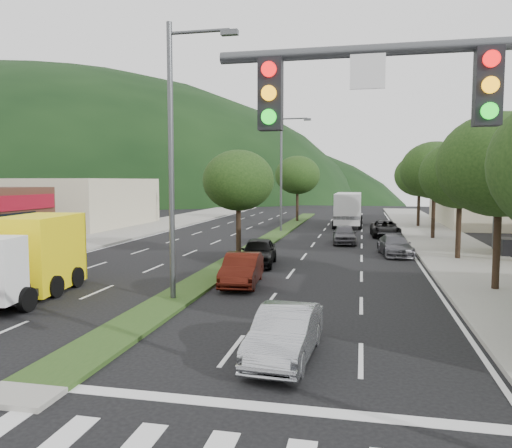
% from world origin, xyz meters
% --- Properties ---
extents(ground, '(160.00, 160.00, 0.00)m').
position_xyz_m(ground, '(0.00, 0.00, 0.00)').
color(ground, black).
rests_on(ground, ground).
extents(sidewalk_right, '(5.00, 90.00, 0.15)m').
position_xyz_m(sidewalk_right, '(12.50, 25.00, 0.07)').
color(sidewalk_right, gray).
rests_on(sidewalk_right, ground).
extents(sidewalk_left, '(6.00, 90.00, 0.15)m').
position_xyz_m(sidewalk_left, '(-13.00, 25.00, 0.07)').
color(sidewalk_left, gray).
rests_on(sidewalk_left, ground).
extents(median, '(1.60, 56.00, 0.12)m').
position_xyz_m(median, '(0.00, 28.00, 0.06)').
color(median, '#203D16').
rests_on(median, ground).
extents(bldg_left_far, '(9.00, 14.00, 4.60)m').
position_xyz_m(bldg_left_far, '(-19.00, 34.00, 2.30)').
color(bldg_left_far, beige).
rests_on(bldg_left_far, ground).
extents(bldg_right_far, '(10.00, 16.00, 5.20)m').
position_xyz_m(bldg_right_far, '(19.50, 44.00, 2.60)').
color(bldg_right_far, beige).
rests_on(bldg_right_far, ground).
extents(hill_far, '(176.00, 132.00, 82.00)m').
position_xyz_m(hill_far, '(-80.00, 110.00, 0.00)').
color(hill_far, black).
rests_on(hill_far, ground).
extents(tree_r_b, '(4.80, 4.80, 6.94)m').
position_xyz_m(tree_r_b, '(12.00, 12.00, 5.04)').
color(tree_r_b, black).
rests_on(tree_r_b, sidewalk_right).
extents(tree_r_c, '(4.40, 4.40, 6.48)m').
position_xyz_m(tree_r_c, '(12.00, 20.00, 4.75)').
color(tree_r_c, black).
rests_on(tree_r_c, sidewalk_right).
extents(tree_r_d, '(5.00, 5.00, 7.17)m').
position_xyz_m(tree_r_d, '(12.00, 30.00, 5.18)').
color(tree_r_d, black).
rests_on(tree_r_d, sidewalk_right).
extents(tree_r_e, '(4.60, 4.60, 6.71)m').
position_xyz_m(tree_r_e, '(12.00, 40.00, 4.89)').
color(tree_r_e, black).
rests_on(tree_r_e, sidewalk_right).
extents(tree_med_near, '(4.00, 4.00, 6.02)m').
position_xyz_m(tree_med_near, '(0.00, 18.00, 4.43)').
color(tree_med_near, black).
rests_on(tree_med_near, median).
extents(tree_med_far, '(4.80, 4.80, 6.94)m').
position_xyz_m(tree_med_far, '(0.00, 44.00, 5.01)').
color(tree_med_far, black).
rests_on(tree_med_far, median).
extents(streetlight_near, '(2.60, 0.25, 10.00)m').
position_xyz_m(streetlight_near, '(0.21, 8.00, 5.58)').
color(streetlight_near, '#47494C').
rests_on(streetlight_near, ground).
extents(streetlight_mid, '(2.60, 0.25, 10.00)m').
position_xyz_m(streetlight_mid, '(0.21, 33.00, 5.58)').
color(streetlight_mid, '#47494C').
rests_on(streetlight_mid, ground).
extents(sedan_silver, '(1.59, 3.96, 1.28)m').
position_xyz_m(sedan_silver, '(4.94, 2.95, 0.64)').
color(sedan_silver, '#97999E').
rests_on(sedan_silver, ground).
extents(car_queue_a, '(2.02, 4.30, 1.42)m').
position_xyz_m(car_queue_a, '(1.50, 16.27, 0.71)').
color(car_queue_a, black).
rests_on(car_queue_a, ground).
extents(car_queue_b, '(2.16, 4.30, 1.20)m').
position_xyz_m(car_queue_b, '(8.72, 21.27, 0.60)').
color(car_queue_b, '#4F4F54').
rests_on(car_queue_b, ground).
extents(car_queue_c, '(1.76, 4.17, 1.34)m').
position_xyz_m(car_queue_c, '(1.82, 11.27, 0.67)').
color(car_queue_c, '#42120B').
rests_on(car_queue_c, ground).
extents(car_queue_d, '(2.34, 4.72, 1.29)m').
position_xyz_m(car_queue_d, '(8.60, 31.27, 0.64)').
color(car_queue_d, black).
rests_on(car_queue_d, ground).
extents(car_queue_e, '(1.83, 4.02, 1.34)m').
position_xyz_m(car_queue_e, '(5.59, 26.27, 0.67)').
color(car_queue_e, '#4E4E53').
rests_on(car_queue_e, ground).
extents(box_truck, '(3.07, 6.42, 3.05)m').
position_xyz_m(box_truck, '(-5.68, 7.68, 1.44)').
color(box_truck, white).
rests_on(box_truck, ground).
extents(motorhome, '(2.70, 8.40, 3.22)m').
position_xyz_m(motorhome, '(5.50, 39.75, 1.71)').
color(motorhome, silver).
rests_on(motorhome, ground).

